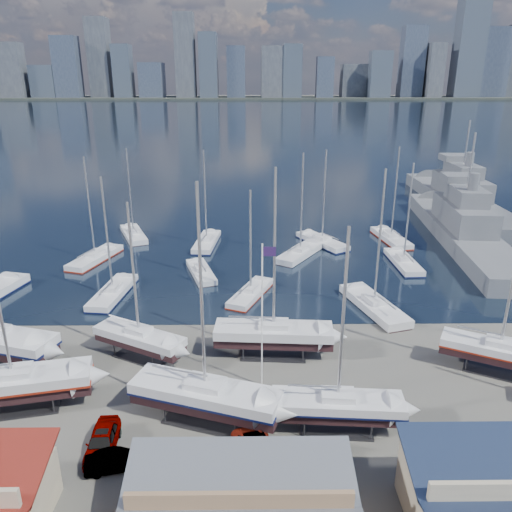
{
  "coord_description": "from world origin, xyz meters",
  "views": [
    {
      "loc": [
        0.63,
        -45.73,
        23.93
      ],
      "look_at": [
        1.23,
        8.0,
        4.62
      ],
      "focal_mm": 35.0,
      "sensor_mm": 36.0,
      "label": 1
    }
  ],
  "objects_px": {
    "naval_ship_east": "(461,230)",
    "car_a": "(102,441)",
    "flagpole": "(263,307)",
    "naval_ship_west": "(459,200)"
  },
  "relations": [
    {
      "from": "naval_ship_east",
      "to": "car_a",
      "type": "height_order",
      "value": "naval_ship_east"
    },
    {
      "from": "car_a",
      "to": "naval_ship_east",
      "type": "bearing_deg",
      "value": 44.05
    },
    {
      "from": "naval_ship_east",
      "to": "car_a",
      "type": "bearing_deg",
      "value": 142.43
    },
    {
      "from": "naval_ship_east",
      "to": "flagpole",
      "type": "distance_m",
      "value": 50.05
    },
    {
      "from": "naval_ship_west",
      "to": "flagpole",
      "type": "height_order",
      "value": "naval_ship_west"
    },
    {
      "from": "car_a",
      "to": "flagpole",
      "type": "height_order",
      "value": "flagpole"
    },
    {
      "from": "naval_ship_west",
      "to": "car_a",
      "type": "height_order",
      "value": "naval_ship_west"
    },
    {
      "from": "car_a",
      "to": "flagpole",
      "type": "xyz_separation_m",
      "value": [
        11.02,
        7.48,
        6.31
      ]
    },
    {
      "from": "flagpole",
      "to": "naval_ship_west",
      "type": "bearing_deg",
      "value": 56.19
    },
    {
      "from": "naval_ship_west",
      "to": "car_a",
      "type": "xyz_separation_m",
      "value": [
        -50.31,
        -66.15,
        -0.86
      ]
    }
  ]
}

